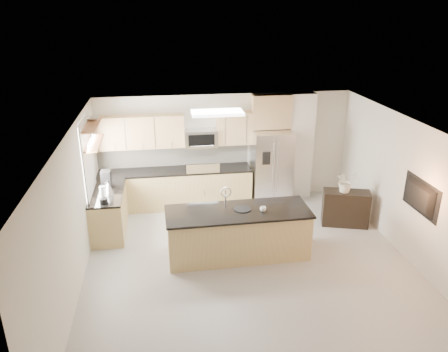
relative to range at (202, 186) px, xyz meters
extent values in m
plane|color=#9F9D97|center=(0.60, -2.92, -0.47)|extent=(6.50, 6.50, 0.00)
cube|color=silver|center=(0.60, -2.92, 2.13)|extent=(6.00, 6.50, 0.02)
cube|color=beige|center=(0.60, 0.33, 0.83)|extent=(6.00, 0.02, 2.60)
cube|color=beige|center=(0.60, -6.17, 0.83)|extent=(6.00, 0.02, 2.60)
cube|color=beige|center=(-2.40, -2.92, 0.83)|extent=(0.02, 6.50, 2.60)
cube|color=beige|center=(3.60, -2.92, 0.83)|extent=(0.02, 6.50, 2.60)
cube|color=tan|center=(-0.63, 0.00, -0.03)|extent=(3.55, 0.65, 0.88)
cube|color=black|center=(-0.63, 0.00, 0.43)|extent=(3.55, 0.66, 0.04)
cube|color=beige|center=(-0.63, 0.32, 0.71)|extent=(3.55, 0.02, 0.52)
cube|color=tan|center=(-2.07, -1.07, -0.03)|extent=(0.65, 1.50, 0.88)
cube|color=black|center=(-2.07, -1.07, 0.43)|extent=(0.66, 1.50, 0.04)
cube|color=black|center=(0.00, 0.00, -0.02)|extent=(0.76, 0.64, 0.90)
cube|color=black|center=(0.00, 0.00, 0.44)|extent=(0.76, 0.62, 0.03)
cube|color=silver|center=(0.00, -0.30, 0.56)|extent=(0.76, 0.04, 0.22)
cube|color=tan|center=(-1.34, 0.16, 1.35)|extent=(1.92, 0.33, 0.75)
cube|color=tan|center=(0.79, 0.16, 1.35)|extent=(0.82, 0.33, 0.75)
cube|color=silver|center=(0.00, 0.13, 1.16)|extent=(0.76, 0.40, 0.40)
cube|color=black|center=(0.00, -0.07, 1.16)|extent=(0.60, 0.02, 0.28)
cube|color=silver|center=(1.66, -0.05, 0.42)|extent=(0.92, 0.75, 1.78)
cube|color=#99999C|center=(1.66, -0.43, 0.42)|extent=(0.02, 0.01, 1.69)
cube|color=black|center=(1.44, -0.44, 0.78)|extent=(0.18, 0.03, 0.30)
cube|color=silver|center=(2.42, 0.18, 0.83)|extent=(0.60, 0.30, 2.60)
cube|color=white|center=(-2.38, -1.07, 1.18)|extent=(0.03, 1.05, 1.55)
cube|color=white|center=(-2.37, -1.07, 1.18)|extent=(0.03, 1.15, 1.65)
cube|color=#925E3A|center=(-2.25, -0.97, 1.48)|extent=(0.30, 1.20, 0.04)
cube|color=#925E3A|center=(-2.25, -0.97, 1.85)|extent=(0.30, 1.20, 0.04)
cube|color=white|center=(0.20, -1.32, 2.09)|extent=(1.00, 0.50, 0.06)
cube|color=tan|center=(0.44, -2.37, -0.02)|extent=(2.66, 0.95, 0.90)
cube|color=black|center=(0.44, -2.37, 0.44)|extent=(2.72, 1.01, 0.04)
cube|color=black|center=(0.24, -2.37, 0.43)|extent=(0.56, 0.41, 0.01)
cylinder|color=silver|center=(0.24, -2.15, 0.63)|extent=(0.03, 0.03, 0.34)
torus|color=silver|center=(0.24, -2.21, 0.78)|extent=(0.21, 0.03, 0.21)
cube|color=black|center=(2.98, -1.50, -0.08)|extent=(1.06, 0.67, 0.78)
imported|color=white|center=(0.89, -2.46, 0.51)|extent=(0.14, 0.14, 0.09)
cylinder|color=black|center=(0.53, -2.33, 0.47)|extent=(0.35, 0.35, 0.02)
cylinder|color=black|center=(-2.07, -1.64, 0.50)|extent=(0.16, 0.16, 0.11)
cylinder|color=silver|center=(-2.07, -1.64, 0.68)|extent=(0.12, 0.12, 0.25)
cone|color=silver|center=(-2.02, -1.16, 0.57)|extent=(0.23, 0.23, 0.25)
cylinder|color=black|center=(-2.02, -1.16, 0.71)|extent=(0.05, 0.05, 0.05)
cube|color=black|center=(-2.09, -0.83, 0.63)|extent=(0.20, 0.24, 0.37)
cylinder|color=silver|center=(-2.09, -0.90, 0.55)|extent=(0.12, 0.12, 0.13)
imported|color=silver|center=(-2.25, -0.68, 1.90)|extent=(0.36, 0.36, 0.08)
imported|color=beige|center=(2.93, -1.49, 0.67)|extent=(0.75, 0.68, 0.71)
imported|color=black|center=(3.51, -3.12, 0.88)|extent=(0.14, 1.08, 0.62)
camera|label=1|loc=(-0.90, -9.58, 4.05)|focal=35.00mm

